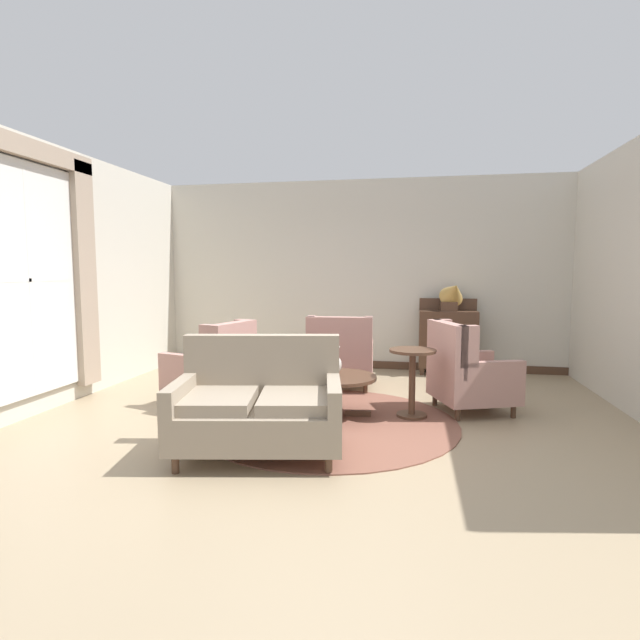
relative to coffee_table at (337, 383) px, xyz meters
The scene contains 15 objects.
ground 0.64m from the coffee_table, 97.32° to the right, with size 9.17×9.17×0.00m, color #9E896B.
wall_back 2.97m from the coffee_table, 91.41° to the left, with size 6.56×0.08×2.98m, color beige.
wall_left 3.49m from the coffee_table, behind, with size 0.08×4.58×2.98m, color beige.
baseboard_back 2.71m from the coffee_table, 91.43° to the left, with size 6.40×0.03×0.12m, color #4C3323.
area_rug 0.42m from the coffee_table, 106.70° to the right, with size 2.67×2.67×0.01m, color brown.
window_with_curtains 3.46m from the coffee_table, 169.77° to the right, with size 0.12×2.00×2.74m.
coffee_table is the anchor object (origin of this frame).
porcelain_vase 0.23m from the coffee_table, 125.22° to the right, with size 0.16×0.16×0.32m.
settee 1.29m from the coffee_table, 112.63° to the right, with size 1.51×1.09×0.99m.
armchair_foreground_right 1.27m from the coffee_table, 96.55° to the left, with size 0.89×0.90×0.98m.
armchair_near_window 1.48m from the coffee_table, behind, with size 1.02×0.94×0.98m.
armchair_beside_settee 1.44m from the coffee_table, 17.43° to the left, with size 1.00×0.98×1.00m.
side_table 0.80m from the coffee_table, ahead, with size 0.49×0.49×0.73m.
sideboard 2.79m from the coffee_table, 61.87° to the left, with size 0.85×0.35×1.14m.
gramophone 2.86m from the coffee_table, 60.06° to the left, with size 0.44×0.53×0.53m.
Camera 1 is at (0.83, -4.56, 1.55)m, focal length 27.53 mm.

